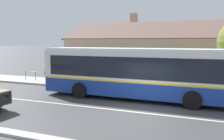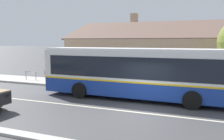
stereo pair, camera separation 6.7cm
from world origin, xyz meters
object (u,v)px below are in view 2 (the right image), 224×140
Objects in this scene: bench_by_building at (54,78)px; bike_rack at (31,74)px; bench_down_street at (99,79)px; transit_bus at (134,72)px.

bench_by_building is 2.93m from bike_rack.
bench_down_street is 6.70m from bike_rack.
transit_bus is at bearing -17.42° from bench_by_building.
bench_down_street is (3.82, 0.65, 0.01)m from bench_by_building.
transit_bus reaches higher than bench_by_building.
transit_bus reaches higher than bench_down_street.
bench_by_building is at bearing 162.58° from transit_bus.
bike_rack is at bearing 164.46° from transit_bus.
transit_bus is 11.04m from bike_rack.
bench_by_building is at bearing -10.33° from bike_rack.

